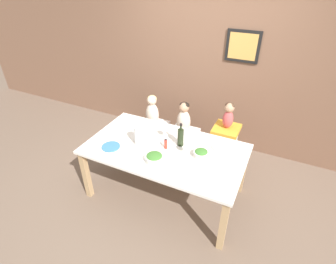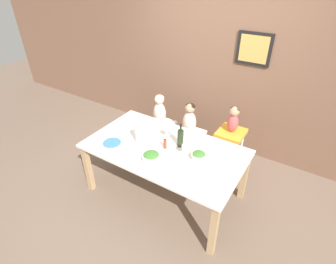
# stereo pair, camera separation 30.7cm
# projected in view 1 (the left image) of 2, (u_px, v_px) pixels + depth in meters

# --- Properties ---
(ground_plane) EXTENTS (14.00, 14.00, 0.00)m
(ground_plane) POSITION_uv_depth(u_px,v_px,m) (165.00, 192.00, 3.51)
(ground_plane) COLOR #705B4C
(wall_back) EXTENTS (10.00, 0.09, 2.70)m
(wall_back) POSITION_uv_depth(u_px,v_px,m) (209.00, 61.00, 3.91)
(wall_back) COLOR brown
(wall_back) RESTS_ON ground_plane
(dining_table) EXTENTS (1.88, 1.05, 0.74)m
(dining_table) POSITION_uv_depth(u_px,v_px,m) (165.00, 153.00, 3.15)
(dining_table) COLOR white
(dining_table) RESTS_ON ground_plane
(chair_far_left) EXTENTS (0.40, 0.44, 0.47)m
(chair_far_left) POSITION_uv_depth(u_px,v_px,m) (153.00, 128.00, 4.12)
(chair_far_left) COLOR silver
(chair_far_left) RESTS_ON ground_plane
(chair_far_center) EXTENTS (0.40, 0.44, 0.47)m
(chair_far_center) POSITION_uv_depth(u_px,v_px,m) (183.00, 136.00, 3.93)
(chair_far_center) COLOR silver
(chair_far_center) RESTS_ON ground_plane
(chair_right_highchair) EXTENTS (0.34, 0.37, 0.72)m
(chair_right_highchair) POSITION_uv_depth(u_px,v_px,m) (225.00, 137.00, 3.61)
(chair_right_highchair) COLOR silver
(chair_right_highchair) RESTS_ON ground_plane
(person_child_left) EXTENTS (0.20, 0.19, 0.49)m
(person_child_left) POSITION_uv_depth(u_px,v_px,m) (152.00, 111.00, 3.95)
(person_child_left) COLOR beige
(person_child_left) RESTS_ON chair_far_left
(person_child_center) EXTENTS (0.20, 0.19, 0.49)m
(person_child_center) POSITION_uv_depth(u_px,v_px,m) (184.00, 118.00, 3.76)
(person_child_center) COLOR beige
(person_child_center) RESTS_ON chair_far_center
(person_baby_right) EXTENTS (0.14, 0.13, 0.37)m
(person_baby_right) POSITION_uv_depth(u_px,v_px,m) (229.00, 114.00, 3.42)
(person_baby_right) COLOR #C64C4C
(person_baby_right) RESTS_ON chair_right_highchair
(wine_bottle) EXTENTS (0.07, 0.07, 0.30)m
(wine_bottle) POSITION_uv_depth(u_px,v_px,m) (181.00, 137.00, 3.10)
(wine_bottle) COLOR #232D19
(wine_bottle) RESTS_ON dining_table
(paper_towel_roll) EXTENTS (0.12, 0.12, 0.24)m
(paper_towel_roll) POSITION_uv_depth(u_px,v_px,m) (139.00, 136.00, 3.11)
(paper_towel_roll) COLOR white
(paper_towel_roll) RESTS_ON dining_table
(wine_glass_near) EXTENTS (0.07, 0.07, 0.18)m
(wine_glass_near) POSITION_uv_depth(u_px,v_px,m) (187.00, 145.00, 2.93)
(wine_glass_near) COLOR white
(wine_glass_near) RESTS_ON dining_table
(wine_glass_far) EXTENTS (0.07, 0.07, 0.18)m
(wine_glass_far) POSITION_uv_depth(u_px,v_px,m) (166.00, 129.00, 3.22)
(wine_glass_far) COLOR white
(wine_glass_far) RESTS_ON dining_table
(salad_bowl_large) EXTENTS (0.21, 0.21, 0.10)m
(salad_bowl_large) POSITION_uv_depth(u_px,v_px,m) (154.00, 158.00, 2.88)
(salad_bowl_large) COLOR silver
(salad_bowl_large) RESTS_ON dining_table
(salad_bowl_small) EXTENTS (0.17, 0.17, 0.10)m
(salad_bowl_small) POSITION_uv_depth(u_px,v_px,m) (201.00, 153.00, 2.94)
(salad_bowl_small) COLOR silver
(salad_bowl_small) RESTS_ON dining_table
(dinner_plate_front_left) EXTENTS (0.22, 0.22, 0.01)m
(dinner_plate_front_left) POSITION_uv_depth(u_px,v_px,m) (111.00, 147.00, 3.12)
(dinner_plate_front_left) COLOR teal
(dinner_plate_front_left) RESTS_ON dining_table
(dinner_plate_back_left) EXTENTS (0.22, 0.22, 0.01)m
(dinner_plate_back_left) POSITION_uv_depth(u_px,v_px,m) (142.00, 128.00, 3.47)
(dinner_plate_back_left) COLOR silver
(dinner_plate_back_left) RESTS_ON dining_table
(dinner_plate_back_right) EXTENTS (0.22, 0.22, 0.01)m
(dinner_plate_back_right) POSITION_uv_depth(u_px,v_px,m) (221.00, 147.00, 3.11)
(dinner_plate_back_right) COLOR silver
(dinner_plate_back_right) RESTS_ON dining_table
(condiment_bottle_hot_sauce) EXTENTS (0.04, 0.04, 0.14)m
(condiment_bottle_hot_sauce) POSITION_uv_depth(u_px,v_px,m) (166.00, 143.00, 3.08)
(condiment_bottle_hot_sauce) COLOR red
(condiment_bottle_hot_sauce) RESTS_ON dining_table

